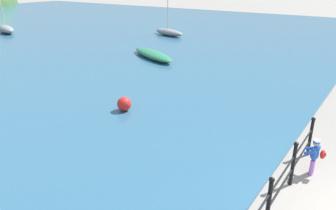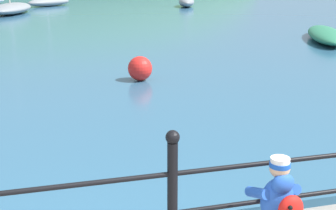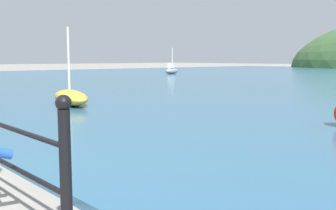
{
  "view_description": "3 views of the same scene",
  "coord_description": "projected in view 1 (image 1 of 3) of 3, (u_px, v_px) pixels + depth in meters",
  "views": [
    {
      "loc": [
        -7.02,
        0.06,
        4.91
      ],
      "look_at": [
        0.83,
        5.51,
        1.16
      ],
      "focal_mm": 35.0,
      "sensor_mm": 36.0,
      "label": 1
    },
    {
      "loc": [
        -0.51,
        -1.98,
        2.46
      ],
      "look_at": [
        1.08,
        3.8,
        0.74
      ],
      "focal_mm": 50.0,
      "sensor_mm": 36.0,
      "label": 2
    },
    {
      "loc": [
        4.91,
        0.14,
        1.47
      ],
      "look_at": [
        0.14,
        4.51,
        0.7
      ],
      "focal_mm": 42.0,
      "sensor_mm": 36.0,
      "label": 3
    }
  ],
  "objects": [
    {
      "name": "child_in_coat",
      "position": [
        315.0,
        154.0,
        8.52
      ],
      "size": [
        0.39,
        0.54,
        1.0
      ],
      "color": "#AD66C6",
      "rests_on": "ground"
    },
    {
      "name": "boat_far_right",
      "position": [
        5.0,
        29.0,
        30.02
      ],
      "size": [
        2.09,
        3.85,
        4.73
      ],
      "color": "gray",
      "rests_on": "water"
    },
    {
      "name": "mooring_buoy",
      "position": [
        124.0,
        104.0,
        12.51
      ],
      "size": [
        0.55,
        0.55,
        0.55
      ],
      "primitive_type": "sphere",
      "color": "red",
      "rests_on": "water"
    },
    {
      "name": "boat_green_fishing",
      "position": [
        169.0,
        32.0,
        28.63
      ],
      "size": [
        1.86,
        3.52,
        4.27
      ],
      "color": "gray",
      "rests_on": "water"
    },
    {
      "name": "boat_white_sailboat",
      "position": [
        153.0,
        54.0,
        20.73
      ],
      "size": [
        2.96,
        4.53,
        0.44
      ],
      "color": "#287551",
      "rests_on": "water"
    },
    {
      "name": "iron_railing",
      "position": [
        282.0,
        180.0,
        7.37
      ],
      "size": [
        5.54,
        0.12,
        1.21
      ],
      "color": "black",
      "rests_on": "ground"
    }
  ]
}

